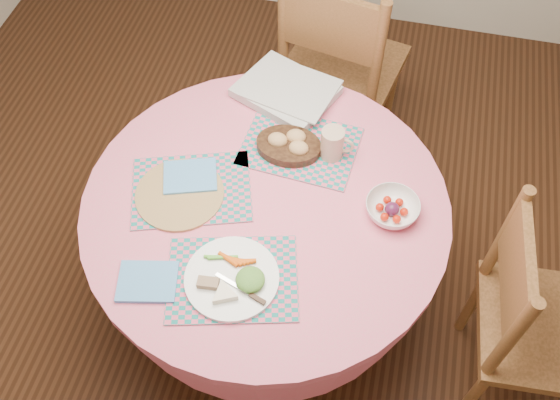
{
  "coord_description": "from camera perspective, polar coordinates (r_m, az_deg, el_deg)",
  "views": [
    {
      "loc": [
        0.32,
        -1.15,
        2.46
      ],
      "look_at": [
        0.05,
        0.0,
        0.78
      ],
      "focal_mm": 40.0,
      "sensor_mm": 36.0,
      "label": 1
    }
  ],
  "objects": [
    {
      "name": "ground",
      "position": [
        2.74,
        -1.03,
        -9.24
      ],
      "size": [
        4.0,
        4.0,
        0.0
      ],
      "primitive_type": "plane",
      "color": "#331C0F",
      "rests_on": "ground"
    },
    {
      "name": "placemat_back",
      "position": [
        2.23,
        1.83,
        4.94
      ],
      "size": [
        0.42,
        0.33,
        0.01
      ],
      "primitive_type": "cube",
      "rotation": [
        0.0,
        0.0,
        -0.08
      ],
      "color": "#157773",
      "rests_on": "dining_table"
    },
    {
      "name": "chair_right",
      "position": [
        2.3,
        21.88,
        -10.16
      ],
      "size": [
        0.46,
        0.48,
        0.97
      ],
      "rotation": [
        0.0,
        0.0,
        1.64
      ],
      "color": "brown",
      "rests_on": "ground"
    },
    {
      "name": "wicker_trivet",
      "position": [
        2.12,
        -9.15,
        0.52
      ],
      "size": [
        0.3,
        0.3,
        0.01
      ],
      "primitive_type": "cylinder",
      "color": "olive",
      "rests_on": "dining_table"
    },
    {
      "name": "chair_back",
      "position": [
        2.82,
        5.38,
        12.05
      ],
      "size": [
        0.58,
        0.56,
        1.06
      ],
      "rotation": [
        0.0,
        0.0,
        2.94
      ],
      "color": "brown",
      "rests_on": "ground"
    },
    {
      "name": "newspaper_stack",
      "position": [
        2.38,
        0.61,
        9.95
      ],
      "size": [
        0.42,
        0.38,
        0.04
      ],
      "rotation": [
        0.0,
        0.0,
        -0.41
      ],
      "color": "silver",
      "rests_on": "dining_table"
    },
    {
      "name": "placemat_front",
      "position": [
        1.94,
        -4.36,
        -7.19
      ],
      "size": [
        0.46,
        0.39,
        0.01
      ],
      "primitive_type": "cube",
      "rotation": [
        0.0,
        0.0,
        0.26
      ],
      "color": "#157773",
      "rests_on": "dining_table"
    },
    {
      "name": "placemat_left",
      "position": [
        2.13,
        -8.09,
        0.98
      ],
      "size": [
        0.47,
        0.41,
        0.01
      ],
      "primitive_type": "cube",
      "rotation": [
        0.0,
        0.0,
        0.32
      ],
      "color": "#157773",
      "rests_on": "dining_table"
    },
    {
      "name": "latte_mug",
      "position": [
        2.16,
        4.87,
        5.17
      ],
      "size": [
        0.12,
        0.08,
        0.12
      ],
      "color": "tan",
      "rests_on": "placemat_back"
    },
    {
      "name": "napkin_near",
      "position": [
        1.96,
        -12.01,
        -7.31
      ],
      "size": [
        0.21,
        0.18,
        0.01
      ],
      "primitive_type": "cube",
      "rotation": [
        0.0,
        0.0,
        0.21
      ],
      "color": "#5191D0",
      "rests_on": "dining_table"
    },
    {
      "name": "dinner_plate",
      "position": [
        1.92,
        -4.3,
        -7.2
      ],
      "size": [
        0.29,
        0.29,
        0.05
      ],
      "rotation": [
        0.0,
        0.0,
        0.1
      ],
      "color": "white",
      "rests_on": "placemat_front"
    },
    {
      "name": "fruit_bowl",
      "position": [
        2.07,
        10.21,
        -0.79
      ],
      "size": [
        0.19,
        0.19,
        0.06
      ],
      "rotation": [
        0.0,
        0.0,
        -0.06
      ],
      "color": "white",
      "rests_on": "dining_table"
    },
    {
      "name": "napkin_far",
      "position": [
        2.15,
        -8.21,
        2.15
      ],
      "size": [
        0.22,
        0.19,
        0.01
      ],
      "primitive_type": "cube",
      "rotation": [
        0.0,
        0.0,
        0.32
      ],
      "color": "#5191D0",
      "rests_on": "placemat_left"
    },
    {
      "name": "dining_table",
      "position": [
        2.25,
        -1.24,
        -3.05
      ],
      "size": [
        1.24,
        1.24,
        0.75
      ],
      "color": "#E26980",
      "rests_on": "ground"
    },
    {
      "name": "bread_bowl",
      "position": [
        2.2,
        0.85,
        5.11
      ],
      "size": [
        0.23,
        0.23,
        0.08
      ],
      "color": "black",
      "rests_on": "placemat_back"
    }
  ]
}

